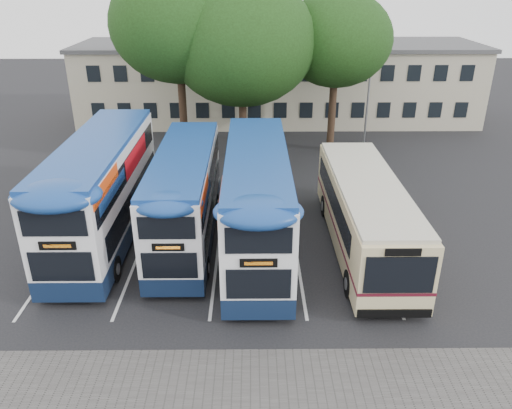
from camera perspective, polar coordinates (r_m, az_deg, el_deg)
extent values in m
plane|color=black|center=(18.87, 6.47, -12.13)|extent=(120.00, 120.00, 0.00)
cube|color=silver|center=(24.46, -20.94, -4.43)|extent=(0.12, 11.00, 0.01)
cube|color=silver|center=(23.46, -12.88, -4.59)|extent=(0.12, 11.00, 0.01)
cube|color=silver|center=(22.97, -4.30, -4.65)|extent=(0.12, 11.00, 0.01)
cube|color=silver|center=(23.00, 4.46, -4.61)|extent=(0.12, 11.00, 0.01)
cube|color=silver|center=(23.56, 13.00, -4.47)|extent=(0.12, 11.00, 0.01)
cube|color=#BFB89A|center=(42.80, 2.53, 13.72)|extent=(32.00, 8.00, 6.00)
cube|color=#4C4C4F|center=(42.31, 2.61, 17.77)|extent=(32.40, 8.40, 0.30)
cube|color=black|center=(39.17, 2.79, 10.71)|extent=(30.00, 0.06, 1.20)
cube|color=black|center=(38.58, 2.87, 14.74)|extent=(30.00, 0.06, 1.20)
cylinder|color=gray|center=(36.52, 12.85, 13.59)|extent=(0.14, 0.14, 9.00)
cube|color=gray|center=(35.95, 13.57, 20.62)|extent=(0.12, 0.80, 0.12)
cube|color=gray|center=(35.57, 13.72, 20.48)|extent=(0.25, 0.50, 0.12)
cylinder|color=black|center=(33.43, -8.33, 10.49)|extent=(0.50, 0.50, 6.24)
ellipsoid|color=black|center=(32.53, -8.95, 19.68)|extent=(8.25, 8.25, 7.01)
cylinder|color=black|center=(33.10, -1.52, 9.94)|extent=(0.50, 0.50, 5.50)
ellipsoid|color=black|center=(32.20, -1.62, 18.10)|extent=(9.21, 9.21, 7.82)
cylinder|color=black|center=(34.86, 8.68, 10.42)|extent=(0.50, 0.50, 5.48)
ellipsoid|color=black|center=(34.00, 9.21, 18.13)|extent=(7.10, 7.10, 6.03)
cube|color=#10203D|center=(24.28, -16.64, -1.99)|extent=(2.68, 11.26, 0.86)
cube|color=white|center=(23.45, -17.25, 2.57)|extent=(2.68, 11.26, 3.32)
cube|color=navy|center=(22.88, -17.80, 6.54)|extent=(2.63, 11.03, 0.32)
cube|color=black|center=(24.07, -16.78, 0.86)|extent=(2.72, 9.97, 1.07)
cube|color=black|center=(23.19, -17.49, 4.29)|extent=(2.72, 10.62, 0.97)
cube|color=#FF4F15|center=(19.30, -16.77, 2.11)|extent=(0.02, 3.43, 0.59)
cube|color=black|center=(18.67, -21.75, -4.40)|extent=(1.29, 0.06, 0.32)
cylinder|color=black|center=(27.55, -17.30, 0.70)|extent=(0.32, 1.07, 1.07)
cylinder|color=black|center=(26.94, -12.36, 0.74)|extent=(0.32, 1.07, 1.07)
cylinder|color=black|center=(21.73, -22.13, -6.88)|extent=(0.32, 1.07, 1.07)
cylinder|color=black|center=(20.96, -15.92, -7.11)|extent=(0.32, 1.07, 1.07)
cube|color=red|center=(24.05, -13.53, 5.50)|extent=(0.02, 4.29, 0.91)
cube|color=#10203D|center=(23.34, -7.84, -2.45)|extent=(2.40, 10.10, 0.77)
cube|color=white|center=(22.55, -8.12, 1.79)|extent=(2.40, 10.10, 2.98)
cube|color=navy|center=(22.00, -8.36, 5.47)|extent=(2.36, 9.90, 0.29)
cube|color=black|center=(23.14, -7.91, 0.21)|extent=(2.44, 8.94, 0.96)
cube|color=black|center=(22.30, -8.22, 3.38)|extent=(2.44, 9.52, 0.87)
cube|color=#FF4F15|center=(18.91, -5.89, 1.20)|extent=(0.02, 3.08, 0.53)
cube|color=black|center=(18.09, -10.02, -4.85)|extent=(1.15, 0.06, 0.29)
cylinder|color=black|center=(26.19, -9.44, 0.14)|extent=(0.29, 0.96, 0.96)
cylinder|color=black|center=(25.94, -4.69, 0.16)|extent=(0.29, 0.96, 0.96)
cylinder|color=black|center=(20.77, -11.87, -7.13)|extent=(0.29, 0.96, 0.96)
cylinder|color=black|center=(20.45, -5.84, -7.21)|extent=(0.29, 0.96, 0.96)
cube|color=#10203D|center=(22.24, 0.09, -3.49)|extent=(2.61, 10.96, 0.83)
cube|color=white|center=(21.35, 0.09, 1.32)|extent=(2.61, 10.96, 3.23)
cube|color=navy|center=(20.74, 0.10, 5.55)|extent=(2.56, 10.74, 0.31)
cube|color=black|center=(22.00, 0.08, -0.47)|extent=(2.65, 9.70, 1.04)
cube|color=black|center=(21.07, 0.09, 3.14)|extent=(2.65, 10.33, 0.94)
cube|color=#FF4F15|center=(17.60, 4.50, 0.52)|extent=(0.02, 3.34, 0.57)
cube|color=black|center=(16.51, 0.30, -6.71)|extent=(1.25, 0.06, 0.31)
cylinder|color=black|center=(25.20, -2.67, -0.46)|extent=(0.31, 1.04, 1.04)
cylinder|color=black|center=(25.22, 2.69, -0.44)|extent=(0.31, 1.04, 1.04)
cylinder|color=black|center=(19.30, -3.35, -9.15)|extent=(0.31, 1.04, 1.04)
cylinder|color=black|center=(19.32, 3.75, -9.11)|extent=(0.31, 1.04, 1.04)
cube|color=beige|center=(22.44, 12.36, -1.00)|extent=(2.73, 10.92, 2.79)
cube|color=beige|center=(21.86, 12.71, 2.41)|extent=(2.62, 10.49, 0.22)
cube|color=black|center=(22.73, 12.19, 0.65)|extent=(2.77, 8.74, 0.98)
cube|color=#58111F|center=(22.65, 12.26, -2.06)|extent=(2.76, 10.94, 0.13)
cube|color=black|center=(17.65, 16.12, -7.77)|extent=(2.40, 0.06, 1.42)
cylinder|color=black|center=(19.61, 10.72, -8.89)|extent=(0.33, 1.09, 1.09)
cylinder|color=black|center=(20.23, 17.67, -8.59)|extent=(0.33, 1.09, 1.09)
cylinder|color=black|center=(25.62, 7.94, -0.18)|extent=(0.33, 1.09, 1.09)
cylinder|color=black|center=(26.10, 13.31, -0.15)|extent=(0.33, 1.09, 1.09)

